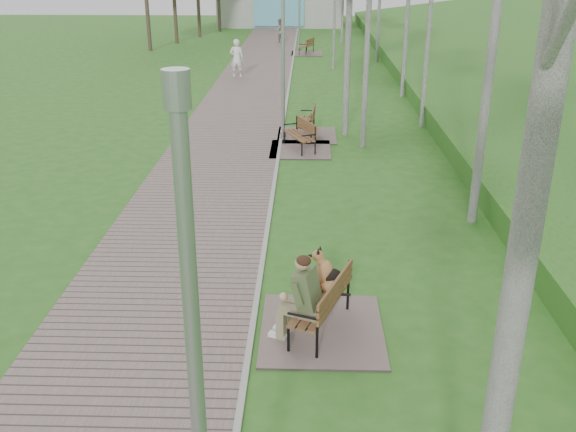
% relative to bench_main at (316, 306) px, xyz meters
% --- Properties ---
extents(walkway, '(3.50, 67.00, 0.04)m').
position_rel_bench_main_xyz_m(walkway, '(-2.79, 17.26, -0.47)').
color(walkway, '#73615D').
rests_on(walkway, ground).
extents(kerb, '(0.10, 67.00, 0.05)m').
position_rel_bench_main_xyz_m(kerb, '(-1.04, 17.26, -0.46)').
color(kerb, '#999993').
rests_on(kerb, ground).
extents(building_north, '(10.00, 5.20, 4.00)m').
position_rel_bench_main_xyz_m(building_north, '(-2.54, 46.74, 1.51)').
color(building_north, '#9E9E99').
rests_on(building_north, ground).
extents(bench_main, '(1.98, 2.21, 1.73)m').
position_rel_bench_main_xyz_m(bench_main, '(0.00, 0.00, 0.00)').
color(bench_main, '#73615D').
rests_on(bench_main, ground).
extents(bench_second, '(1.95, 2.16, 1.20)m').
position_rel_bench_main_xyz_m(bench_second, '(-0.23, 11.99, -0.27)').
color(bench_second, '#73615D').
rests_on(bench_second, ground).
extents(bench_third, '(1.86, 2.07, 1.14)m').
position_rel_bench_main_xyz_m(bench_third, '(-0.42, 10.32, -0.28)').
color(bench_third, '#73615D').
rests_on(bench_third, ground).
extents(bench_far, '(1.85, 2.05, 1.13)m').
position_rel_bench_main_xyz_m(bench_far, '(-0.29, 30.60, -0.28)').
color(bench_far, '#73615D').
rests_on(bench_far, ground).
extents(lamp_post_near, '(0.20, 0.20, 5.07)m').
position_rel_bench_main_xyz_m(lamp_post_near, '(-0.98, -5.04, 1.88)').
color(lamp_post_near, '#989BA0').
rests_on(lamp_post_near, ground).
extents(lamp_post_second, '(0.19, 0.19, 4.88)m').
position_rel_bench_main_xyz_m(lamp_post_second, '(-0.96, 11.46, 1.79)').
color(lamp_post_second, '#989BA0').
rests_on(lamp_post_second, ground).
extents(lamp_post_third, '(0.22, 0.22, 5.67)m').
position_rel_bench_main_xyz_m(lamp_post_third, '(-0.74, 32.01, 2.16)').
color(lamp_post_third, '#989BA0').
rests_on(lamp_post_third, ground).
extents(pedestrian_near, '(0.69, 0.47, 1.84)m').
position_rel_bench_main_xyz_m(pedestrian_near, '(-3.65, 22.71, 0.43)').
color(pedestrian_near, white).
rests_on(pedestrian_near, ground).
extents(pedestrian_far, '(0.96, 0.87, 1.60)m').
position_rel_bench_main_xyz_m(pedestrian_far, '(-2.11, 35.49, 0.31)').
color(pedestrian_far, gray).
rests_on(pedestrian_far, ground).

